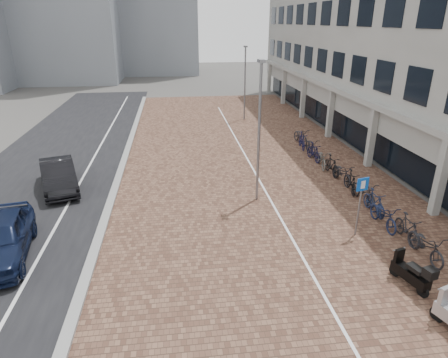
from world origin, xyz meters
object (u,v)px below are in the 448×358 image
Objects in this scene: car_dark at (59,175)px; parking_sign at (361,198)px; scooter_mid at (411,272)px; car_navy at (0,238)px.

car_dark is 13.96m from parking_sign.
car_dark is 15.81m from scooter_mid.
car_dark is at bearing 129.68° from scooter_mid.
car_dark is 1.79× the size of parking_sign.
car_dark is at bearing 76.32° from car_navy.
parking_sign reaches higher than car_navy.
parking_sign reaches higher than car_dark.
car_dark is at bearing 139.75° from parking_sign.
parking_sign is (12.93, -0.17, 0.84)m from car_navy.
car_navy is 13.62m from scooter_mid.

